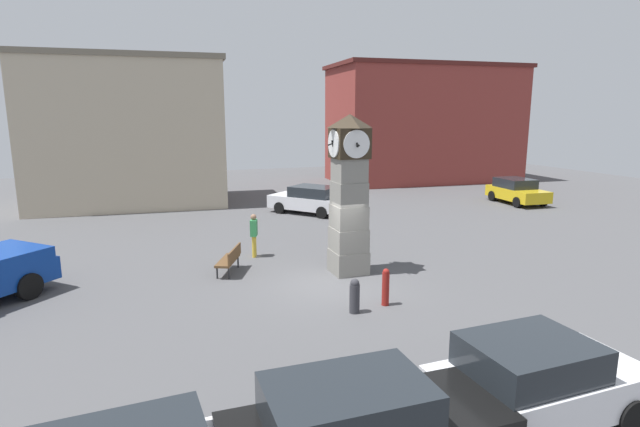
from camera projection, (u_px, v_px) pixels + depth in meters
The scene contains 11 objects.
ground_plane at pixel (334, 284), 16.21m from camera, with size 69.48×69.48×0.00m, color #4C4C4F.
clock_tower at pixel (349, 195), 16.89m from camera, with size 1.55×1.55×5.43m.
bollard_near_tower at pixel (355, 296), 13.80m from camera, with size 0.28×0.28×0.99m.
bollard_mid_row at pixel (386, 287), 14.33m from camera, with size 0.21×0.21×1.10m.
car_by_building at pixel (536, 380), 8.84m from camera, with size 3.90×2.03×1.58m.
car_far_lot at pixel (311, 199), 27.64m from camera, with size 4.29×4.60×1.53m.
car_end_of_row at pixel (517, 191), 30.76m from camera, with size 2.22×4.06×1.52m.
bench at pixel (230, 258), 17.26m from camera, with size 1.14×1.68×0.90m.
pedestrian_crossing_lot at pixel (254, 232), 19.15m from camera, with size 0.37×0.46×1.68m.
warehouse_blue_far at pixel (129, 132), 29.93m from camera, with size 11.62×7.76×8.70m.
storefront_low_left at pixel (424, 124), 40.77m from camera, with size 15.55×8.38×9.28m.
Camera 1 is at (-5.67, -14.37, 5.44)m, focal length 28.00 mm.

